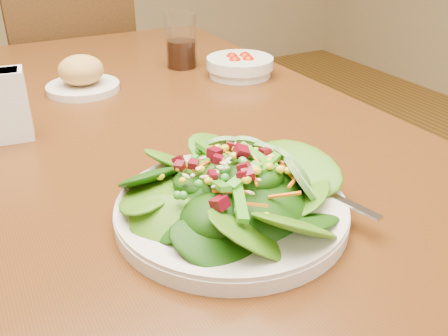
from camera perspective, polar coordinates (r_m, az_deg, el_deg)
The scene contains 6 objects.
dining_table at distance 1.01m, azimuth -10.12°, elevation 0.16°, with size 0.90×1.40×0.75m.
chair_far at distance 1.89m, azimuth -16.70°, elevation 7.51°, with size 0.45×0.45×0.92m.
salad_plate at distance 0.64m, azimuth 1.67°, elevation -3.09°, with size 0.30×0.30×0.09m.
bread_plate at distance 1.13m, azimuth -15.95°, elevation 10.00°, with size 0.16×0.16×0.08m.
tomato_bowl at distance 1.19m, azimuth 1.83°, elevation 11.58°, with size 0.16×0.16×0.05m.
drinking_glass at distance 1.26m, azimuth -4.91°, elevation 13.93°, with size 0.08×0.08×0.13m.
Camera 1 is at (-0.26, -0.86, 1.11)m, focal length 40.00 mm.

